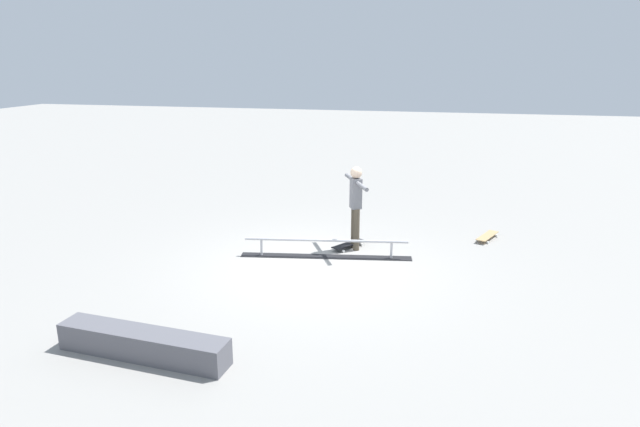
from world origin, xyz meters
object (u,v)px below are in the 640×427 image
object	(u,v)px
skater_main	(356,202)
skateboard_main	(349,244)
loose_skateboard_natural	(487,236)
grind_rail	(326,249)
skate_ledge	(143,344)

from	to	relation	value
skater_main	skateboard_main	world-z (taller)	skater_main
loose_skateboard_natural	skateboard_main	bearing A→B (deg)	136.86
grind_rail	loose_skateboard_natural	size ratio (longest dim) A/B	3.99
skate_ledge	loose_skateboard_natural	world-z (taller)	skate_ledge
skate_ledge	skater_main	distance (m)	5.08
grind_rail	skate_ledge	bearing A→B (deg)	60.84
skater_main	skateboard_main	bearing A→B (deg)	-123.72
grind_rail	skateboard_main	size ratio (longest dim) A/B	4.15
grind_rail	skateboard_main	bearing A→B (deg)	-127.76
grind_rail	skater_main	world-z (taller)	skater_main
grind_rail	loose_skateboard_natural	world-z (taller)	grind_rail
grind_rail	skate_ledge	size ratio (longest dim) A/B	1.41
loose_skateboard_natural	grind_rail	bearing A→B (deg)	143.80
grind_rail	skateboard_main	world-z (taller)	grind_rail
loose_skateboard_natural	skater_main	bearing A→B (deg)	138.17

